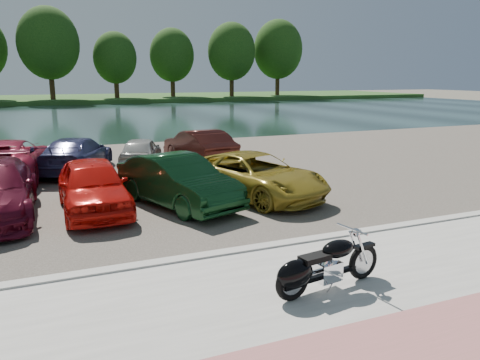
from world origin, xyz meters
The scene contains 16 objects.
ground centered at (0.00, 0.00, 0.00)m, with size 200.00×200.00×0.00m, color #595447.
promenade centered at (0.00, -1.00, 0.05)m, with size 60.00×6.00×0.10m, color #A09F97.
pink_path centered at (0.00, -2.50, 0.10)m, with size 60.00×2.00×0.01m, color #A1605B.
kerb centered at (0.00, 2.00, 0.07)m, with size 60.00×0.30×0.14m, color #A09F97.
parking_lot centered at (0.00, 11.00, 0.02)m, with size 60.00×18.00×0.04m, color #444036.
river centered at (0.00, 40.00, 0.00)m, with size 120.00×40.00×0.00m, color #182B27.
far_bank centered at (0.00, 72.00, 0.30)m, with size 120.00×24.00×0.60m, color #2C4D1B.
far_trees centered at (4.36, 65.79, 7.49)m, with size 70.25×10.68×12.52m.
motorcycle centered at (-0.35, -0.37, 0.56)m, with size 2.32×0.79×1.05m.
car_4 centered at (-3.44, 6.57, 0.79)m, with size 1.77×4.40×1.50m, color red.
car_5 centered at (-1.08, 6.20, 0.79)m, with size 1.59×4.56×1.50m, color black.
car_6 centered at (1.43, 6.25, 0.74)m, with size 2.33×5.06×1.41m, color olive.
car_10 centered at (-5.88, 12.24, 0.79)m, with size 2.48×5.39×1.50m, color maroon.
car_11 centered at (-3.46, 12.69, 0.74)m, with size 1.96×4.82×1.40m, color navy.
car_12 centered at (-0.85, 12.92, 0.67)m, with size 1.48×3.68×1.25m, color #A7A7A2.
car_13 centered at (1.60, 12.45, 0.79)m, with size 1.59×4.57×1.51m, color #461712.
Camera 1 is at (-4.58, -6.83, 3.80)m, focal length 35.00 mm.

